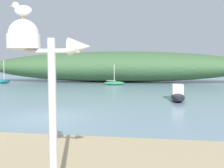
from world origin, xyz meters
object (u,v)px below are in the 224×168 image
Objects in this scene: motorboat_by_sandbar at (178,95)px; sailboat_far_right at (4,81)px; mast_structure at (36,57)px; sailboat_outer_mooring at (114,83)px; seagull_on_radar at (22,9)px.

motorboat_by_sandbar is 27.58m from sailboat_far_right.
sailboat_outer_mooring is at bearing 95.16° from mast_structure.
sailboat_far_right is (-23.18, 14.93, -0.11)m from motorboat_by_sandbar.
seagull_on_radar is 35.33m from sailboat_far_right.
seagull_on_radar is 28.61m from sailboat_outer_mooring.
motorboat_by_sandbar is at bearing 74.88° from mast_structure.
sailboat_outer_mooring is (16.66, -1.27, -0.03)m from sailboat_far_right.
seagull_on_radar is 0.11× the size of sailboat_far_right.
sailboat_far_right is 16.70m from sailboat_outer_mooring.
mast_structure is 35.38m from sailboat_far_right.
mast_structure is at bearing -84.84° from sailboat_outer_mooring.
sailboat_far_right is (-19.02, 29.62, -3.03)m from seagull_on_radar.
mast_structure is 15.38m from motorboat_by_sandbar.
motorboat_by_sandbar is at bearing 74.16° from seagull_on_radar.
seagull_on_radar is at bearing -85.24° from sailboat_outer_mooring.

